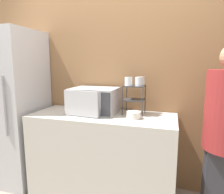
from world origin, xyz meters
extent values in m
cube|color=olive|center=(0.00, 0.67, 1.30)|extent=(8.00, 0.06, 2.60)
cube|color=#B7B2A8|center=(0.00, 0.32, 0.47)|extent=(1.57, 0.63, 0.93)
cube|color=#ADADB2|center=(-0.12, 0.40, 1.07)|extent=(0.51, 0.39, 0.28)
cube|color=#B7B2A8|center=(-0.18, 0.21, 1.07)|extent=(0.37, 0.01, 0.24)
cube|color=#333338|center=(0.08, 0.20, 1.07)|extent=(0.10, 0.01, 0.25)
cube|color=#ADADB2|center=(-0.18, 0.17, 1.07)|extent=(0.40, 0.07, 0.27)
cylinder|color=#333333|center=(0.22, 0.35, 1.09)|extent=(0.01, 0.01, 0.32)
cylinder|color=#333333|center=(0.43, 0.35, 1.09)|extent=(0.01, 0.01, 0.32)
cylinder|color=#333333|center=(0.22, 0.55, 1.09)|extent=(0.01, 0.01, 0.32)
cylinder|color=#333333|center=(0.43, 0.55, 1.09)|extent=(0.01, 0.01, 0.32)
cube|color=#333333|center=(0.32, 0.45, 1.09)|extent=(0.22, 0.20, 0.01)
cube|color=#333333|center=(0.32, 0.45, 1.24)|extent=(0.22, 0.20, 0.01)
cylinder|color=silver|center=(0.27, 0.40, 1.30)|extent=(0.08, 0.08, 0.09)
cylinder|color=silver|center=(0.38, 0.51, 1.30)|extent=(0.08, 0.08, 0.09)
cylinder|color=silver|center=(0.38, 0.41, 1.30)|extent=(0.08, 0.08, 0.09)
cylinder|color=silver|center=(0.36, 0.26, 0.93)|extent=(0.08, 0.08, 0.01)
cylinder|color=silver|center=(0.36, 0.26, 0.97)|extent=(0.14, 0.14, 0.07)
cube|color=#2D2D33|center=(1.19, 0.19, 0.37)|extent=(0.31, 0.20, 0.74)
cube|color=#B7B7BC|center=(-1.18, 0.31, 0.94)|extent=(0.68, 0.65, 1.87)
cylinder|color=#99999E|center=(-0.98, -0.03, 1.03)|extent=(0.02, 0.02, 0.66)
camera|label=1|loc=(0.72, -1.68, 1.47)|focal=32.00mm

